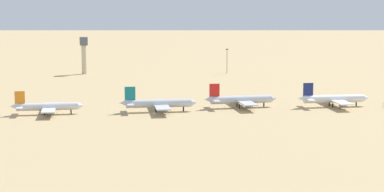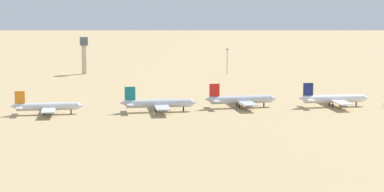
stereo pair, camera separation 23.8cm
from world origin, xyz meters
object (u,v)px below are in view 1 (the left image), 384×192
object	(u,v)px
parked_jet_teal_3	(158,103)
parked_jet_red_4	(240,100)
light_pole_west	(227,59)
parked_jet_orange_2	(47,107)
control_tower	(84,52)
parked_jet_navy_5	(333,99)

from	to	relation	value
parked_jet_teal_3	parked_jet_red_4	xyz separation A→B (m)	(38.36, 4.60, -0.02)
parked_jet_teal_3	light_pole_west	bearing A→B (deg)	67.75
parked_jet_orange_2	control_tower	size ratio (longest dim) A/B	1.29
parked_jet_navy_5	control_tower	distance (m)	189.06
parked_jet_teal_3	control_tower	xyz separation A→B (m)	(-30.18, 152.06, 10.86)
parked_jet_red_4	light_pole_west	distance (m)	136.20
light_pole_west	parked_jet_navy_5	bearing A→B (deg)	-82.51
parked_jet_teal_3	parked_jet_red_4	distance (m)	38.63
parked_jet_orange_2	parked_jet_teal_3	bearing A→B (deg)	-1.52
parked_jet_teal_3	parked_jet_red_4	world-z (taller)	parked_jet_teal_3
parked_jet_orange_2	light_pole_west	bearing A→B (deg)	51.77
parked_jet_orange_2	light_pole_west	world-z (taller)	light_pole_west
parked_jet_navy_5	control_tower	world-z (taller)	control_tower
parked_jet_red_4	parked_jet_navy_5	distance (m)	42.96
parked_jet_orange_2	parked_jet_teal_3	xyz separation A→B (m)	(47.93, -1.94, 0.34)
parked_jet_navy_5	light_pole_west	world-z (taller)	light_pole_west
parked_jet_navy_5	light_pole_west	xyz separation A→B (m)	(-18.26, 138.95, 5.65)
parked_jet_red_4	light_pole_west	world-z (taller)	light_pole_west
parked_jet_teal_3	parked_jet_red_4	size ratio (longest dim) A/B	1.01
parked_jet_teal_3	control_tower	size ratio (longest dim) A/B	1.42
parked_jet_navy_5	light_pole_west	distance (m)	140.26
parked_jet_red_4	light_pole_west	bearing A→B (deg)	78.54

